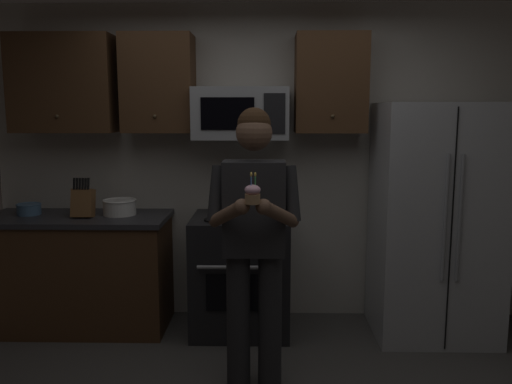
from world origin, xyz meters
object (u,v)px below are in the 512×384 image
object	(u,v)px
refrigerator	(435,221)
cupcake	(253,194)
microwave	(241,113)
bowl_small_colored	(29,209)
oven_range	(241,273)
knife_block	(83,202)
person	(254,233)
bowl_large_white	(120,207)

from	to	relation	value
refrigerator	cupcake	xyz separation A→B (m)	(-1.37, -1.16, 0.39)
microwave	bowl_small_colored	bearing A→B (deg)	-177.95
oven_range	refrigerator	bearing A→B (deg)	-1.50
oven_range	knife_block	bearing A→B (deg)	-178.61
person	oven_range	bearing A→B (deg)	98.26
knife_block	bowl_small_colored	size ratio (longest dim) A/B	1.67
bowl_small_colored	bowl_large_white	bearing A→B (deg)	0.66
person	cupcake	size ratio (longest dim) A/B	10.13
cupcake	person	bearing A→B (deg)	90.00
person	bowl_large_white	bearing A→B (deg)	139.39
refrigerator	bowl_large_white	distance (m)	2.47
knife_block	cupcake	bearing A→B (deg)	-40.89
cupcake	refrigerator	bearing A→B (deg)	40.21
microwave	knife_block	bearing A→B (deg)	-173.06
oven_range	bowl_small_colored	distance (m)	1.77
person	bowl_small_colored	bearing A→B (deg)	152.95
bowl_large_white	microwave	bearing A→B (deg)	3.09
microwave	cupcake	distance (m)	1.39
oven_range	cupcake	bearing A→B (deg)	-83.99
refrigerator	bowl_small_colored	world-z (taller)	refrigerator
knife_block	bowl_small_colored	world-z (taller)	knife_block
bowl_small_colored	person	size ratio (longest dim) A/B	0.11
microwave	bowl_small_colored	xyz separation A→B (m)	(-1.70, -0.06, -0.75)
microwave	bowl_large_white	xyz separation A→B (m)	(-0.97, -0.05, -0.73)
microwave	knife_block	size ratio (longest dim) A/B	2.31
oven_range	bowl_small_colored	world-z (taller)	bowl_small_colored
refrigerator	knife_block	bearing A→B (deg)	179.80
refrigerator	knife_block	distance (m)	2.73
refrigerator	bowl_large_white	bearing A→B (deg)	177.54
knife_block	oven_range	bearing A→B (deg)	1.39
bowl_small_colored	cupcake	distance (m)	2.24
microwave	bowl_small_colored	world-z (taller)	microwave
knife_block	person	world-z (taller)	person
microwave	refrigerator	distance (m)	1.72
refrigerator	person	distance (m)	1.61
knife_block	person	bearing A→B (deg)	-31.91
oven_range	person	distance (m)	1.03
oven_range	refrigerator	world-z (taller)	refrigerator
person	knife_block	bearing A→B (deg)	148.09
bowl_small_colored	person	world-z (taller)	person
knife_block	person	size ratio (longest dim) A/B	0.18
bowl_small_colored	cupcake	xyz separation A→B (m)	(1.82, -1.26, 0.33)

